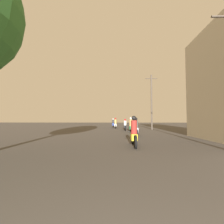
{
  "coord_description": "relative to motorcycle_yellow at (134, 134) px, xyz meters",
  "views": [
    {
      "loc": [
        -0.27,
        -0.03,
        1.42
      ],
      "look_at": [
        -0.74,
        17.96,
        2.27
      ],
      "focal_mm": 24.0,
      "sensor_mm": 36.0,
      "label": 1
    }
  ],
  "objects": [
    {
      "name": "motorcycle_white",
      "position": [
        -1.0,
        14.77,
        -0.0
      ],
      "size": [
        0.6,
        2.12,
        1.6
      ],
      "rotation": [
        0.0,
        0.0,
        0.02
      ],
      "color": "black",
      "rests_on": "ground_plane"
    },
    {
      "name": "utility_pole_far",
      "position": [
        3.93,
        12.57,
        3.26
      ],
      "size": [
        1.6,
        0.2,
        7.48
      ],
      "color": "#4C4238",
      "rests_on": "ground_plane"
    },
    {
      "name": "motorcycle_silver",
      "position": [
        0.75,
        4.82,
        -0.03
      ],
      "size": [
        0.6,
        2.04,
        1.55
      ],
      "rotation": [
        0.0,
        0.0,
        0.07
      ],
      "color": "black",
      "rests_on": "ground_plane"
    },
    {
      "name": "motorcycle_yellow",
      "position": [
        0.0,
        0.0,
        0.0
      ],
      "size": [
        0.6,
        1.92,
        1.59
      ],
      "rotation": [
        0.0,
        0.0,
        0.02
      ],
      "color": "black",
      "rests_on": "ground_plane"
    },
    {
      "name": "motorcycle_black",
      "position": [
        0.22,
        10.84,
        -0.05
      ],
      "size": [
        0.6,
        1.87,
        1.45
      ],
      "rotation": [
        0.0,
        0.0,
        -0.03
      ],
      "color": "black",
      "rests_on": "ground_plane"
    },
    {
      "name": "motorcycle_green",
      "position": [
        0.68,
        8.57,
        0.01
      ],
      "size": [
        0.6,
        1.92,
        1.61
      ],
      "rotation": [
        0.0,
        0.0,
        0.15
      ],
      "color": "black",
      "rests_on": "ground_plane"
    },
    {
      "name": "motorcycle_blue",
      "position": [
        -1.42,
        17.73,
        -0.02
      ],
      "size": [
        0.6,
        2.08,
        1.52
      ],
      "rotation": [
        0.0,
        0.0,
        0.12
      ],
      "color": "black",
      "rests_on": "ground_plane"
    }
  ]
}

